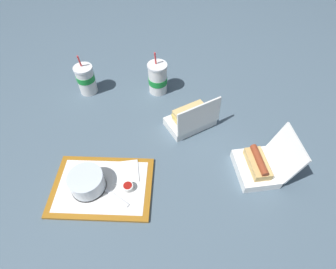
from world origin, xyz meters
name	(u,v)px	position (x,y,z in m)	size (l,w,h in m)	color
ground_plane	(174,136)	(0.00, 0.00, 0.00)	(3.20, 3.20, 0.00)	#4C6070
food_tray	(102,187)	(0.31, 0.20, 0.01)	(0.42, 0.33, 0.01)	#A56619
cake_container	(87,182)	(0.36, 0.20, 0.05)	(0.13, 0.13, 0.07)	black
ketchup_cup	(128,187)	(0.22, 0.23, 0.03)	(0.04, 0.04, 0.02)	white
napkin_stack	(125,172)	(0.22, 0.16, 0.02)	(0.10, 0.10, 0.00)	white
plastic_fork	(117,198)	(0.26, 0.26, 0.02)	(0.11, 0.01, 0.01)	white
clamshell_hotdog_front	(259,165)	(-0.29, 0.23, 0.04)	(0.20, 0.18, 0.18)	white
clamshell_sandwich_left	(191,119)	(-0.09, -0.05, 0.04)	(0.24, 0.19, 0.16)	white
soda_cup_front	(86,79)	(0.37, -0.37, 0.08)	(0.09, 0.09, 0.21)	white
soda_cup_corner	(158,78)	(0.02, -0.31, 0.08)	(0.10, 0.10, 0.22)	white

